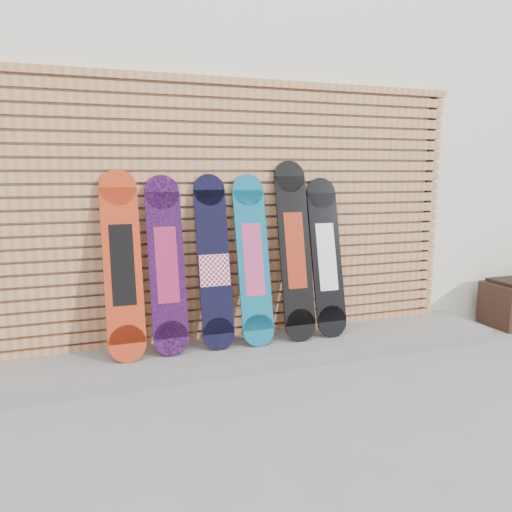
% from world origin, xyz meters
% --- Properties ---
extents(ground, '(80.00, 80.00, 0.00)m').
position_xyz_m(ground, '(0.00, 0.00, 0.00)').
color(ground, gray).
rests_on(ground, ground).
extents(building, '(12.00, 5.00, 3.60)m').
position_xyz_m(building, '(0.50, 3.50, 1.80)').
color(building, white).
rests_on(building, ground).
extents(concrete_step, '(4.60, 0.70, 0.12)m').
position_xyz_m(concrete_step, '(-0.15, 0.68, 0.06)').
color(concrete_step, slate).
rests_on(concrete_step, ground).
extents(slat_wall, '(4.26, 0.08, 2.29)m').
position_xyz_m(slat_wall, '(-0.15, 0.97, 1.21)').
color(slat_wall, '#BD7B4E').
rests_on(slat_wall, ground).
extents(snowboard_0, '(0.28, 0.37, 1.44)m').
position_xyz_m(snowboard_0, '(-1.06, 0.76, 0.84)').
color(snowboard_0, red).
rests_on(snowboard_0, concrete_step).
extents(snowboard_1, '(0.28, 0.34, 1.40)m').
position_xyz_m(snowboard_1, '(-0.73, 0.77, 0.82)').
color(snowboard_1, black).
rests_on(snowboard_1, concrete_step).
extents(snowboard_2, '(0.26, 0.33, 1.40)m').
position_xyz_m(snowboard_2, '(-0.34, 0.78, 0.81)').
color(snowboard_2, black).
rests_on(snowboard_2, concrete_step).
extents(snowboard_3, '(0.27, 0.36, 1.40)m').
position_xyz_m(snowboard_3, '(-0.01, 0.77, 0.82)').
color(snowboard_3, '#0D6384').
rests_on(snowboard_3, concrete_step).
extents(snowboard_4, '(0.28, 0.36, 1.52)m').
position_xyz_m(snowboard_4, '(0.37, 0.77, 0.88)').
color(snowboard_4, black).
rests_on(snowboard_4, concrete_step).
extents(snowboard_5, '(0.28, 0.35, 1.37)m').
position_xyz_m(snowboard_5, '(0.67, 0.77, 0.80)').
color(snowboard_5, black).
rests_on(snowboard_5, concrete_step).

